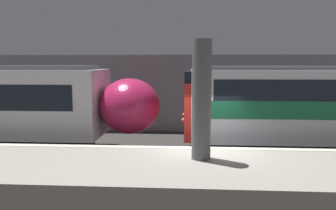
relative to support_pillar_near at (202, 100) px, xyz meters
name	(u,v)px	position (x,y,z in m)	size (l,w,h in m)	color
ground_plane	(206,177)	(0.23, 1.28, -2.61)	(120.00, 120.00, 0.00)	#33302D
platform	(210,182)	(0.23, -0.47, -2.12)	(40.00, 3.51, 0.99)	gray
station_rear_barrier	(200,94)	(0.23, 8.36, -0.58)	(50.00, 0.15, 4.06)	gray
support_pillar_near	(202,100)	(0.00, 0.00, 0.00)	(0.52, 0.52, 3.25)	#56565B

